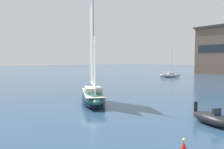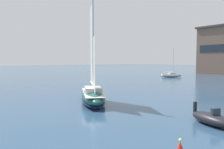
% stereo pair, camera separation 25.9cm
% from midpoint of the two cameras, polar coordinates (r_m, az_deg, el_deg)
% --- Properties ---
extents(ground_plane, '(400.00, 400.00, 0.00)m').
position_cam_midpoint_polar(ground_plane, '(27.54, -5.25, -7.36)').
color(ground_plane, '#2D4C6B').
extents(sailboat_main, '(10.02, 6.94, 13.53)m').
position_cam_midpoint_polar(sailboat_main, '(27.34, -5.26, -5.16)').
color(sailboat_main, '#194C47').
rests_on(sailboat_main, ground).
extents(sailboat_moored_near_marina, '(5.01, 6.76, 9.26)m').
position_cam_midpoint_polar(sailboat_moored_near_marina, '(70.43, 14.81, -0.16)').
color(sailboat_moored_near_marina, silver).
rests_on(sailboat_moored_near_marina, ground).
extents(motor_tender, '(4.36, 2.73, 1.56)m').
position_cam_midpoint_polar(motor_tender, '(20.08, 24.36, -10.41)').
color(motor_tender, black).
rests_on(motor_tender, ground).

